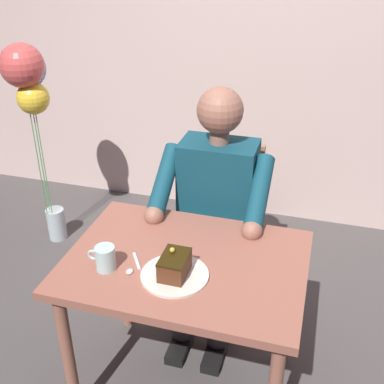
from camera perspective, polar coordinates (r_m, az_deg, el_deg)
The scene contains 9 objects.
ground_plane at distance 2.39m, azimuth -0.65°, elevation -21.78°, with size 14.00×14.00×0.00m, color #4A4645.
dining_table at distance 1.96m, azimuth -0.75°, elevation -10.33°, with size 0.94×0.68×0.71m.
chair at distance 2.52m, azimuth 3.46°, elevation -3.47°, with size 0.42×0.42×0.91m.
seated_person at distance 2.30m, azimuth 2.59°, elevation -2.46°, with size 0.53×0.58×1.25m.
dessert_plate at distance 1.81m, azimuth -2.07°, elevation -9.87°, with size 0.26×0.26×0.01m, color silver.
cake_slice at distance 1.79m, azimuth -2.10°, elevation -8.70°, with size 0.10×0.14×0.10m.
coffee_cup at distance 1.85m, azimuth -10.35°, elevation -7.71°, with size 0.11×0.08×0.10m.
dessert_spoon at distance 1.87m, azimuth -7.08°, elevation -8.82°, with size 0.07×0.14×0.01m.
balloon_display at distance 2.96m, azimuth -18.93°, elevation 11.64°, with size 0.25×0.29×1.31m.
Camera 1 is at (-0.45, 1.45, 1.85)m, focal length 44.69 mm.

